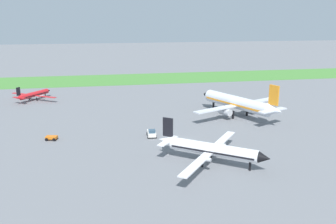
{
  "coord_description": "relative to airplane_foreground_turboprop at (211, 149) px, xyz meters",
  "views": [
    {
      "loc": [
        -17.39,
        -74.75,
        26.73
      ],
      "look_at": [
        -0.84,
        14.11,
        3.0
      ],
      "focal_mm": 39.45,
      "sensor_mm": 36.0,
      "label": 1
    }
  ],
  "objects": [
    {
      "name": "grass_taxiway_strip",
      "position": [
        -2.13,
        96.44,
        -2.77
      ],
      "size": [
        360.0,
        28.0,
        0.08
      ],
      "primitive_type": "cube",
      "color": "#478438",
      "rests_on": "ground_plane"
    },
    {
      "name": "baggage_cart_midfield",
      "position": [
        -30.69,
        19.2,
        -2.24
      ],
      "size": [
        2.73,
        2.27,
        0.9
      ],
      "rotation": [
        0.0,
        0.0,
        6.04
      ],
      "color": "orange",
      "rests_on": "ground_plane"
    },
    {
      "name": "pushback_tug_near_gate",
      "position": [
        -8.61,
        17.34,
        -1.9
      ],
      "size": [
        2.21,
        3.68,
        1.95
      ],
      "rotation": [
        0.0,
        0.0,
        4.66
      ],
      "color": "white",
      "rests_on": "ground_plane"
    },
    {
      "name": "airplane_foreground_turboprop",
      "position": [
        0.0,
        0.0,
        0.0
      ],
      "size": [
        19.0,
        21.41,
        7.69
      ],
      "rotation": [
        0.0,
        0.0,
        5.64
      ],
      "color": "white",
      "rests_on": "ground_plane"
    },
    {
      "name": "ground_plane",
      "position": [
        -2.13,
        13.15,
        -2.81
      ],
      "size": [
        600.0,
        600.0,
        0.0
      ],
      "primitive_type": "plane",
      "color": "slate"
    },
    {
      "name": "airplane_midfield_jet",
      "position": [
        16.92,
        30.38,
        0.95
      ],
      "size": [
        27.68,
        27.55,
        10.43
      ],
      "rotation": [
        0.0,
        0.0,
        2.0
      ],
      "color": "silver",
      "rests_on": "ground_plane"
    },
    {
      "name": "airplane_taxiing_turboprop",
      "position": [
        -40.94,
        61.3,
        -0.86
      ],
      "size": [
        15.23,
        13.42,
        5.34
      ],
      "rotation": [
        0.0,
        0.0,
        0.96
      ],
      "color": "red",
      "rests_on": "ground_plane"
    }
  ]
}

